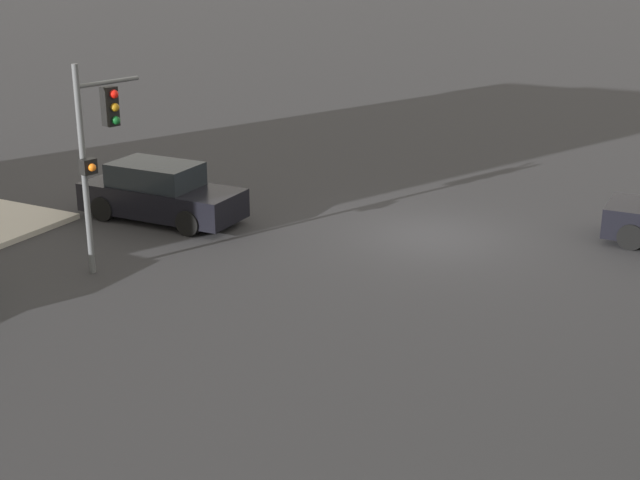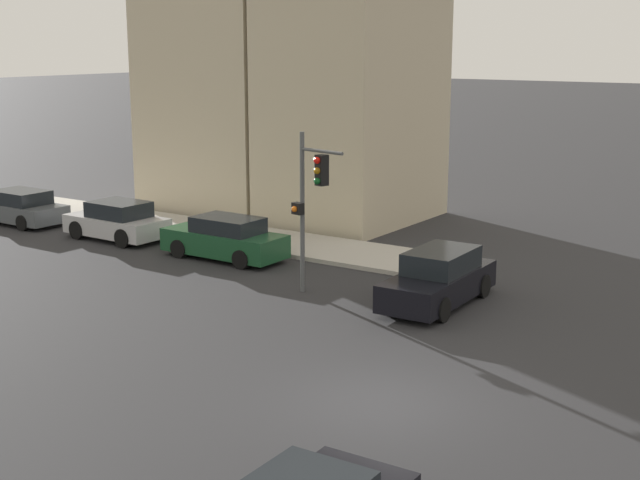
# 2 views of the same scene
# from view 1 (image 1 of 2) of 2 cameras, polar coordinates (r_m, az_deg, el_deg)

# --- Properties ---
(ground_plane) EXTENTS (300.00, 300.00, 0.00)m
(ground_plane) POSITION_cam_1_polar(r_m,az_deg,el_deg) (23.72, 7.17, 0.30)
(ground_plane) COLOR #28282B
(traffic_signal) EXTENTS (0.54, 1.89, 4.87)m
(traffic_signal) POSITION_cam_1_polar(r_m,az_deg,el_deg) (20.95, -14.04, 6.36)
(traffic_signal) COLOR #515456
(traffic_signal) RESTS_ON ground_plane
(crossing_car_0) EXTENTS (4.63, 1.92, 1.60)m
(crossing_car_0) POSITION_cam_1_polar(r_m,az_deg,el_deg) (25.01, -10.17, 2.94)
(crossing_car_0) COLOR black
(crossing_car_0) RESTS_ON ground_plane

